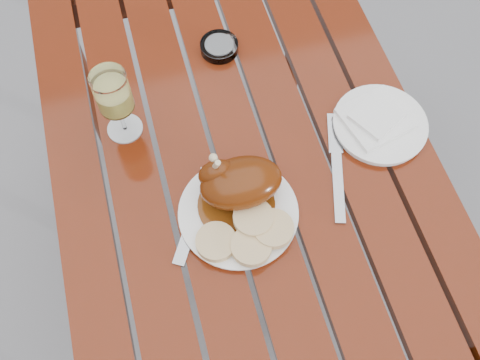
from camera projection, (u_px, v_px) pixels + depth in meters
name	position (u px, v px, depth m)	size (l,w,h in m)	color
ground	(238.00, 255.00, 1.82)	(60.00, 60.00, 0.00)	slate
table	(238.00, 210.00, 1.49)	(0.80, 1.20, 0.75)	maroon
dinner_plate	(238.00, 213.00, 1.07)	(0.24, 0.24, 0.02)	white
roast_duck	(237.00, 183.00, 1.04)	(0.18, 0.16, 0.12)	#5D2B0A
bread_dumplings	(248.00, 234.00, 1.02)	(0.19, 0.13, 0.03)	#D9BB84
wine_glass	(117.00, 105.00, 1.08)	(0.08, 0.08, 0.18)	#D7D361
side_plate	(380.00, 125.00, 1.16)	(0.21, 0.21, 0.02)	white
napkin	(375.00, 118.00, 1.15)	(0.13, 0.12, 0.01)	white
ashtray	(219.00, 47.00, 1.26)	(0.09, 0.09, 0.02)	#B2B7BC
fork	(193.00, 219.00, 1.06)	(0.02, 0.20, 0.01)	gray
knife	(337.00, 174.00, 1.11)	(0.02, 0.22, 0.01)	gray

